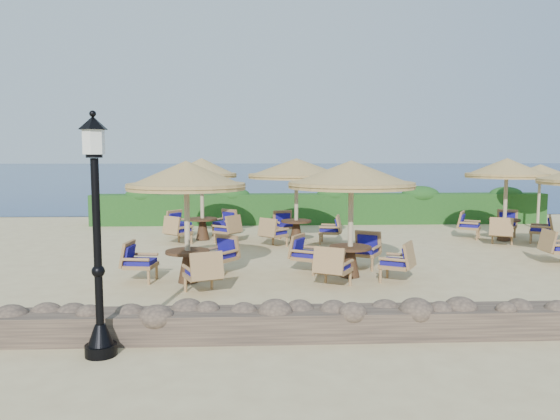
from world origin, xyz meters
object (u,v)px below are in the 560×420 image
object	(u,v)px
lamp_post	(97,246)
cafe_set_5	(506,186)
extra_parasol	(540,171)
cafe_set_0	(187,198)
cafe_set_1	(351,196)
cafe_set_4	(296,180)
cafe_set_3	(202,189)

from	to	relation	value
lamp_post	cafe_set_5	size ratio (longest dim) A/B	1.19
extra_parasol	cafe_set_5	bearing A→B (deg)	-134.29
cafe_set_0	cafe_set_1	distance (m)	3.65
cafe_set_1	cafe_set_5	size ratio (longest dim) A/B	1.03
cafe_set_4	cafe_set_1	bearing A→B (deg)	-79.94
lamp_post	extra_parasol	xyz separation A→B (m)	(12.60, 12.00, 0.62)
cafe_set_0	cafe_set_4	size ratio (longest dim) A/B	0.90
cafe_set_1	cafe_set_5	world-z (taller)	same
extra_parasol	lamp_post	bearing A→B (deg)	-136.40
extra_parasol	cafe_set_4	distance (m)	9.47
cafe_set_1	cafe_set_5	bearing A→B (deg)	39.75
lamp_post	cafe_set_3	xyz separation A→B (m)	(0.47, 10.17, 0.11)
cafe_set_0	cafe_set_1	bearing A→B (deg)	5.66
extra_parasol	cafe_set_3	bearing A→B (deg)	-171.43
lamp_post	cafe_set_3	size ratio (longest dim) A/B	1.25
cafe_set_1	cafe_set_3	world-z (taller)	same
lamp_post	cafe_set_5	distance (m)	13.93
cafe_set_5	cafe_set_0	bearing A→B (deg)	-151.14
cafe_set_3	cafe_set_5	distance (m)	9.73
cafe_set_0	cafe_set_3	bearing A→B (deg)	92.26
cafe_set_0	cafe_set_3	world-z (taller)	same
cafe_set_5	lamp_post	bearing A→B (deg)	-136.92
cafe_set_1	cafe_set_4	bearing A→B (deg)	100.06
cafe_set_3	cafe_set_5	bearing A→B (deg)	-3.88
cafe_set_3	cafe_set_1	bearing A→B (deg)	-55.05
lamp_post	cafe_set_5	xyz separation A→B (m)	(10.17, 9.51, 0.21)
cafe_set_1	cafe_set_4	size ratio (longest dim) A/B	0.95
cafe_set_0	cafe_set_3	size ratio (longest dim) A/B	1.04
cafe_set_3	cafe_set_4	size ratio (longest dim) A/B	0.87
lamp_post	cafe_set_1	size ratio (longest dim) A/B	1.15
cafe_set_4	cafe_set_3	bearing A→B (deg)	167.23
cafe_set_1	cafe_set_3	bearing A→B (deg)	124.95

